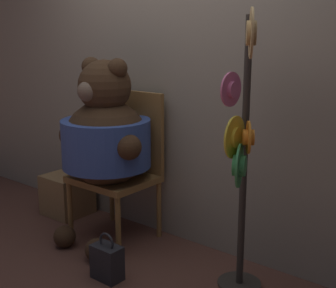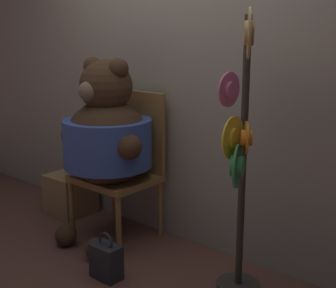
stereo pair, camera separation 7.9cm
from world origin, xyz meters
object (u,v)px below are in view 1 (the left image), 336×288
object	(u,v)px
chair	(123,161)
handbag_on_ground	(107,262)
teddy_bear	(105,137)
hat_display_rack	(242,152)

from	to	relation	value
chair	handbag_on_ground	bearing A→B (deg)	-54.35
teddy_bear	hat_display_rack	bearing A→B (deg)	-0.94
chair	hat_display_rack	distance (m)	1.24
hat_display_rack	handbag_on_ground	bearing A→B (deg)	-152.57
teddy_bear	chair	bearing A→B (deg)	93.50
chair	hat_display_rack	world-z (taller)	hat_display_rack
hat_display_rack	handbag_on_ground	distance (m)	1.16
hat_display_rack	handbag_on_ground	world-z (taller)	hat_display_rack
chair	teddy_bear	bearing A→B (deg)	-86.50
hat_display_rack	teddy_bear	bearing A→B (deg)	179.06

